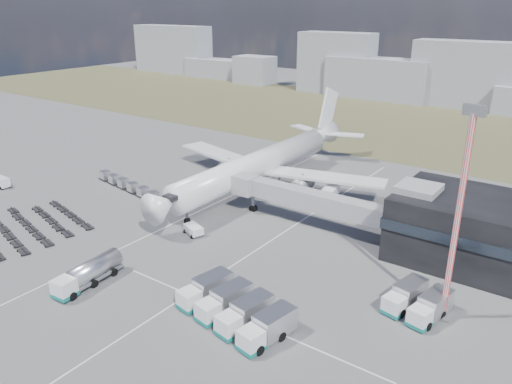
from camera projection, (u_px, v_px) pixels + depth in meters
The scene contains 16 objects.
ground at pixel (150, 242), 81.87m from camera, with size 420.00×420.00×0.00m, color #565659.
grass_strip at pixel (396, 121), 165.51m from camera, with size 420.00×90.00×0.01m, color #4D4A2E.
lane_markings at pixel (207, 251), 78.83m from camera, with size 47.12×110.00×0.01m.
terminal at pixel (499, 235), 72.24m from camera, with size 30.40×16.40×11.00m.
jet_bridge at pixel (298, 197), 86.96m from camera, with size 30.30×3.80×7.05m.
airliner at pixel (262, 163), 104.60m from camera, with size 51.59×64.53×17.62m.
skyline at pixel (371, 72), 206.46m from camera, with size 313.29×25.79×25.60m.
fuel_tanker at pixel (88, 274), 68.87m from camera, with size 3.50×10.81×3.44m.
pushback_tug at pixel (193, 230), 84.18m from camera, with size 3.63×2.04×1.60m, color white.
utility_van at pixel (1, 182), 105.68m from camera, with size 4.18×1.89×2.24m, color white.
catering_truck at pixel (331, 194), 98.49m from camera, with size 3.62×6.41×2.77m.
service_trucks_near at pixel (234, 308), 61.17m from camera, with size 15.18×10.12×3.12m.
service_trucks_far at pixel (417, 302), 62.61m from camera, with size 7.44×8.37×2.94m.
uld_row at pixel (133, 187), 102.60m from camera, with size 24.94×5.70×1.94m.
baggage_dollies at pixel (26, 226), 86.87m from camera, with size 22.79×20.30×0.64m.
floodlight_mast at pixel (457, 219), 57.54m from camera, with size 2.54×2.06×26.65m.
Camera 1 is at (57.05, -49.72, 36.73)m, focal length 35.00 mm.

